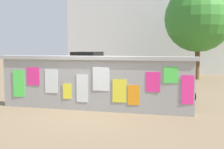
# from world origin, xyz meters

# --- Properties ---
(ground) EXTENTS (60.00, 60.00, 0.00)m
(ground) POSITION_xyz_m (0.00, 8.00, 0.00)
(ground) COLOR #7A664C
(poster_wall) EXTENTS (6.62, 0.42, 1.78)m
(poster_wall) POSITION_xyz_m (0.00, -0.00, 0.91)
(poster_wall) COLOR #999999
(poster_wall) RESTS_ON ground
(auto_rickshaw_truck) EXTENTS (3.67, 1.68, 1.85)m
(auto_rickshaw_truck) POSITION_xyz_m (-0.78, 4.53, 0.90)
(auto_rickshaw_truck) COLOR black
(auto_rickshaw_truck) RESTS_ON ground
(motorcycle) EXTENTS (1.90, 0.56, 0.87)m
(motorcycle) POSITION_xyz_m (2.43, 1.63, 0.46)
(motorcycle) COLOR black
(motorcycle) RESTS_ON ground
(bicycle_near) EXTENTS (1.69, 0.47, 0.95)m
(bicycle_near) POSITION_xyz_m (-2.47, 1.67, 0.36)
(bicycle_near) COLOR black
(bicycle_near) RESTS_ON ground
(person_walking) EXTENTS (0.41, 0.41, 1.62)m
(person_walking) POSITION_xyz_m (2.89, 3.96, 0.99)
(person_walking) COLOR #BF6626
(person_walking) RESTS_ON ground
(tree_roadside) EXTENTS (4.31, 4.31, 6.09)m
(tree_roadside) POSITION_xyz_m (3.79, 10.17, 3.92)
(tree_roadside) COLOR brown
(tree_roadside) RESTS_ON ground
(building_background) EXTENTS (13.24, 5.73, 8.93)m
(building_background) POSITION_xyz_m (-0.43, 16.81, 4.48)
(building_background) COLOR silver
(building_background) RESTS_ON ground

